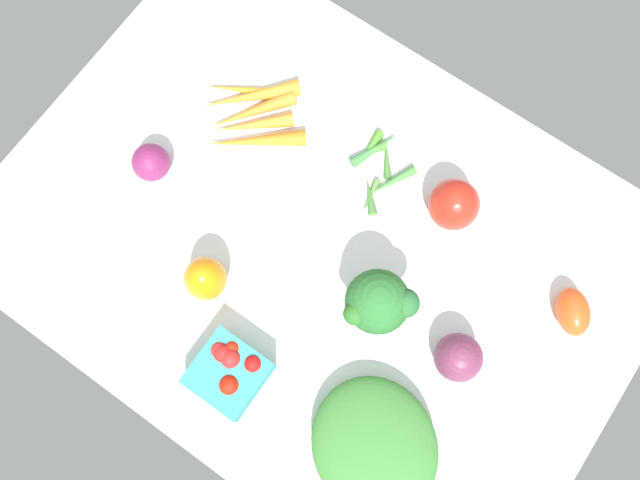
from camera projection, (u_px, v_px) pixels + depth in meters
tablecloth at (320, 245)px, 112.57cm from camera, size 104.00×76.00×2.00cm
berry_basket at (229, 372)px, 103.24cm from camera, size 10.17×10.17×6.62cm
carrot_bunch at (252, 114)px, 116.05cm from camera, size 21.66×19.77×2.96cm
roma_tomato at (573, 312)px, 106.13cm from camera, size 8.81×9.13×5.13cm
broccoli_head at (379, 303)px, 100.19cm from camera, size 10.44×10.12×13.87cm
red_onion_near_basket at (151, 162)px, 111.87cm from camera, size 6.28×6.28×6.28cm
bell_pepper_orange at (205, 279)px, 105.38cm from camera, size 9.10×9.10×9.22cm
bell_pepper_red at (454, 205)px, 108.51cm from camera, size 11.54×11.54×9.15cm
red_onion_center at (458, 357)px, 103.18cm from camera, size 7.44×7.44×7.44cm
okra_pile at (376, 165)px, 114.21cm from camera, size 11.66×15.65×1.87cm
leafy_greens_clump at (375, 446)px, 100.54cm from camera, size 27.26×26.58×6.09cm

